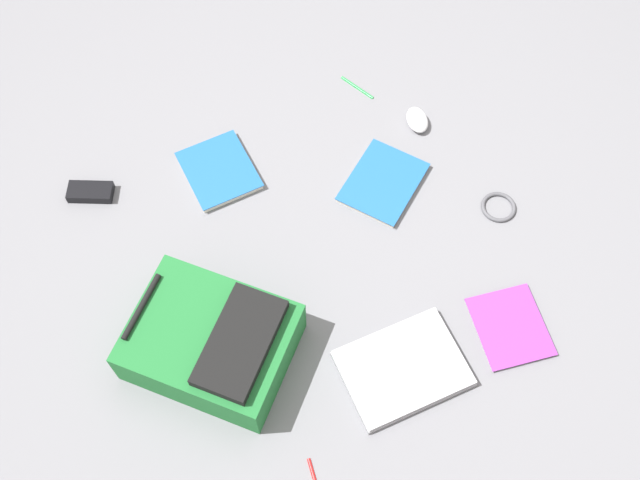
{
  "coord_description": "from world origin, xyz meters",
  "views": [
    {
      "loc": [
        0.52,
        0.9,
        1.98
      ],
      "look_at": [
        -0.04,
        -0.02,
        0.02
      ],
      "focal_mm": 42.6,
      "sensor_mm": 36.0,
      "label": 1
    }
  ],
  "objects_px": {
    "book_manual": "(383,183)",
    "book_blue": "(219,171)",
    "pen_black": "(357,87)",
    "book_comic": "(510,327)",
    "backpack": "(213,342)",
    "laptop": "(403,368)",
    "cable_coil": "(499,207)",
    "power_brick": "(91,192)",
    "computer_mouse": "(417,120)"
  },
  "relations": [
    {
      "from": "book_blue",
      "to": "pen_black",
      "type": "distance_m",
      "value": 0.56
    },
    {
      "from": "power_brick",
      "to": "pen_black",
      "type": "distance_m",
      "value": 0.93
    },
    {
      "from": "book_manual",
      "to": "power_brick",
      "type": "height_order",
      "value": "power_brick"
    },
    {
      "from": "book_comic",
      "to": "cable_coil",
      "type": "height_order",
      "value": "same"
    },
    {
      "from": "book_manual",
      "to": "cable_coil",
      "type": "relative_size",
      "value": 3.03
    },
    {
      "from": "backpack",
      "to": "laptop",
      "type": "relative_size",
      "value": 1.5
    },
    {
      "from": "book_manual",
      "to": "computer_mouse",
      "type": "xyz_separation_m",
      "value": [
        -0.22,
        -0.14,
        0.01
      ]
    },
    {
      "from": "book_manual",
      "to": "book_comic",
      "type": "height_order",
      "value": "book_manual"
    },
    {
      "from": "book_manual",
      "to": "power_brick",
      "type": "xyz_separation_m",
      "value": [
        0.79,
        -0.44,
        0.01
      ]
    },
    {
      "from": "computer_mouse",
      "to": "book_blue",
      "type": "bearing_deg",
      "value": 3.36
    },
    {
      "from": "book_comic",
      "to": "power_brick",
      "type": "distance_m",
      "value": 1.31
    },
    {
      "from": "book_comic",
      "to": "power_brick",
      "type": "xyz_separation_m",
      "value": [
        0.82,
        -1.02,
        0.01
      ]
    },
    {
      "from": "book_blue",
      "to": "pen_black",
      "type": "height_order",
      "value": "book_blue"
    },
    {
      "from": "cable_coil",
      "to": "pen_black",
      "type": "bearing_deg",
      "value": -79.78
    },
    {
      "from": "book_blue",
      "to": "cable_coil",
      "type": "distance_m",
      "value": 0.87
    },
    {
      "from": "computer_mouse",
      "to": "cable_coil",
      "type": "relative_size",
      "value": 0.96
    },
    {
      "from": "book_manual",
      "to": "book_comic",
      "type": "distance_m",
      "value": 0.58
    },
    {
      "from": "cable_coil",
      "to": "power_brick",
      "type": "xyz_separation_m",
      "value": [
        1.04,
        -0.69,
        0.01
      ]
    },
    {
      "from": "book_blue",
      "to": "backpack",
      "type": "bearing_deg",
      "value": 61.39
    },
    {
      "from": "backpack",
      "to": "pen_black",
      "type": "xyz_separation_m",
      "value": [
        -0.84,
        -0.58,
        -0.07
      ]
    },
    {
      "from": "book_blue",
      "to": "cable_coil",
      "type": "relative_size",
      "value": 2.37
    },
    {
      "from": "backpack",
      "to": "book_manual",
      "type": "distance_m",
      "value": 0.73
    },
    {
      "from": "cable_coil",
      "to": "pen_black",
      "type": "relative_size",
      "value": 0.79
    },
    {
      "from": "book_blue",
      "to": "computer_mouse",
      "type": "xyz_separation_m",
      "value": [
        -0.64,
        0.16,
        0.01
      ]
    },
    {
      "from": "book_blue",
      "to": "laptop",
      "type": "bearing_deg",
      "value": 98.51
    },
    {
      "from": "backpack",
      "to": "laptop",
      "type": "bearing_deg",
      "value": 142.8
    },
    {
      "from": "laptop",
      "to": "pen_black",
      "type": "xyz_separation_m",
      "value": [
        -0.43,
        -0.89,
        -0.01
      ]
    },
    {
      "from": "computer_mouse",
      "to": "pen_black",
      "type": "distance_m",
      "value": 0.24
    },
    {
      "from": "computer_mouse",
      "to": "pen_black",
      "type": "bearing_deg",
      "value": -52.04
    },
    {
      "from": "backpack",
      "to": "laptop",
      "type": "xyz_separation_m",
      "value": [
        -0.41,
        0.31,
        -0.06
      ]
    },
    {
      "from": "book_manual",
      "to": "book_comic",
      "type": "bearing_deg",
      "value": 93.66
    },
    {
      "from": "book_manual",
      "to": "cable_coil",
      "type": "distance_m",
      "value": 0.36
    },
    {
      "from": "computer_mouse",
      "to": "power_brick",
      "type": "distance_m",
      "value": 1.05
    },
    {
      "from": "book_comic",
      "to": "cable_coil",
      "type": "relative_size",
      "value": 2.52
    },
    {
      "from": "book_comic",
      "to": "pen_black",
      "type": "xyz_separation_m",
      "value": [
        -0.1,
        -0.95,
        -0.0
      ]
    },
    {
      "from": "book_manual",
      "to": "computer_mouse",
      "type": "distance_m",
      "value": 0.26
    },
    {
      "from": "laptop",
      "to": "backpack",
      "type": "bearing_deg",
      "value": -37.2
    },
    {
      "from": "cable_coil",
      "to": "power_brick",
      "type": "bearing_deg",
      "value": -33.64
    },
    {
      "from": "laptop",
      "to": "book_blue",
      "type": "xyz_separation_m",
      "value": [
        0.12,
        -0.83,
        -0.0
      ]
    },
    {
      "from": "backpack",
      "to": "laptop",
      "type": "height_order",
      "value": "backpack"
    },
    {
      "from": "book_manual",
      "to": "pen_black",
      "type": "xyz_separation_m",
      "value": [
        -0.14,
        -0.37,
        -0.01
      ]
    },
    {
      "from": "laptop",
      "to": "book_blue",
      "type": "relative_size",
      "value": 1.39
    },
    {
      "from": "backpack",
      "to": "cable_coil",
      "type": "height_order",
      "value": "backpack"
    },
    {
      "from": "book_manual",
      "to": "book_blue",
      "type": "relative_size",
      "value": 1.28
    },
    {
      "from": "pen_black",
      "to": "book_manual",
      "type": "bearing_deg",
      "value": 68.86
    },
    {
      "from": "laptop",
      "to": "power_brick",
      "type": "distance_m",
      "value": 1.09
    },
    {
      "from": "book_manual",
      "to": "book_blue",
      "type": "height_order",
      "value": "book_blue"
    },
    {
      "from": "backpack",
      "to": "computer_mouse",
      "type": "relative_size",
      "value": 5.19
    },
    {
      "from": "backpack",
      "to": "book_comic",
      "type": "distance_m",
      "value": 0.82
    },
    {
      "from": "laptop",
      "to": "cable_coil",
      "type": "xyz_separation_m",
      "value": [
        -0.54,
        -0.27,
        -0.01
      ]
    }
  ]
}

